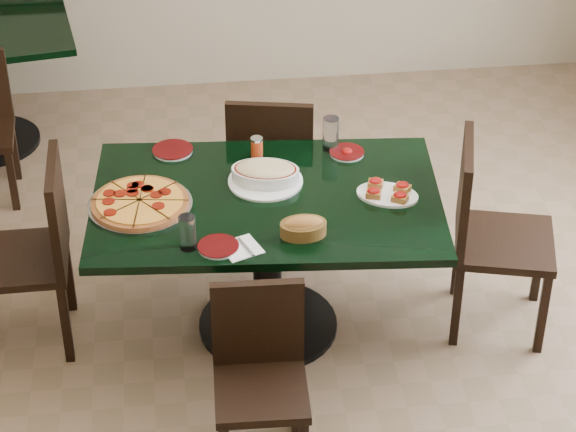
{
  "coord_description": "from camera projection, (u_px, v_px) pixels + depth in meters",
  "views": [
    {
      "loc": [
        -0.41,
        -4.0,
        3.5
      ],
      "look_at": [
        0.08,
        0.0,
        0.76
      ],
      "focal_mm": 70.0,
      "sensor_mm": 36.0,
      "label": 1
    }
  ],
  "objects": [
    {
      "name": "floor",
      "position": [
        272.0,
        350.0,
        5.29
      ],
      "size": [
        5.5,
        5.5,
        0.0
      ],
      "primitive_type": "plane",
      "color": "brown",
      "rests_on": "ground"
    },
    {
      "name": "main_table",
      "position": [
        267.0,
        231.0,
        5.12
      ],
      "size": [
        1.64,
        1.13,
        0.75
      ],
      "rotation": [
        0.0,
        0.0,
        -0.08
      ],
      "color": "black",
      "rests_on": "floor"
    },
    {
      "name": "chair_far",
      "position": [
        272.0,
        164.0,
        5.7
      ],
      "size": [
        0.5,
        0.5,
        0.92
      ],
      "rotation": [
        0.0,
        0.0,
        2.94
      ],
      "color": "black",
      "rests_on": "floor"
    },
    {
      "name": "chair_near",
      "position": [
        260.0,
        368.0,
        4.53
      ],
      "size": [
        0.39,
        0.39,
        0.8
      ],
      "rotation": [
        0.0,
        0.0,
        -0.04
      ],
      "color": "black",
      "rests_on": "floor"
    },
    {
      "name": "chair_right",
      "position": [
        486.0,
        227.0,
        5.18
      ],
      "size": [
        0.55,
        0.55,
        0.97
      ],
      "rotation": [
        0.0,
        0.0,
        1.31
      ],
      "color": "black",
      "rests_on": "floor"
    },
    {
      "name": "chair_left",
      "position": [
        37.0,
        245.0,
        5.08
      ],
      "size": [
        0.45,
        0.45,
        0.95
      ],
      "rotation": [
        0.0,
        0.0,
        -1.57
      ],
      "color": "black",
      "rests_on": "floor"
    },
    {
      "name": "pepperoni_pizza",
      "position": [
        140.0,
        203.0,
        4.95
      ],
      "size": [
        0.46,
        0.46,
        0.04
      ],
      "rotation": [
        0.0,
        0.0,
        -0.14
      ],
      "color": "silver",
      "rests_on": "main_table"
    },
    {
      "name": "lasagna_casserole",
      "position": [
        265.0,
        174.0,
        5.09
      ],
      "size": [
        0.34,
        0.34,
        0.09
      ],
      "rotation": [
        0.0,
        0.0,
        -0.21
      ],
      "color": "white",
      "rests_on": "main_table"
    },
    {
      "name": "bread_basket",
      "position": [
        303.0,
        227.0,
        4.75
      ],
      "size": [
        0.2,
        0.14,
        0.09
      ],
      "rotation": [
        0.0,
        0.0,
        0.03
      ],
      "color": "brown",
      "rests_on": "main_table"
    },
    {
      "name": "bruschetta_platter",
      "position": [
        387.0,
        192.0,
        5.01
      ],
      "size": [
        0.34,
        0.3,
        0.05
      ],
      "rotation": [
        0.0,
        0.0,
        -0.44
      ],
      "color": "white",
      "rests_on": "main_table"
    },
    {
      "name": "side_plate_near",
      "position": [
        218.0,
        247.0,
        4.69
      ],
      "size": [
        0.17,
        0.17,
        0.02
      ],
      "rotation": [
        0.0,
        0.0,
        0.16
      ],
      "color": "white",
      "rests_on": "main_table"
    },
    {
      "name": "side_plate_far_r",
      "position": [
        347.0,
        152.0,
        5.32
      ],
      "size": [
        0.17,
        0.17,
        0.03
      ],
      "rotation": [
        0.0,
        0.0,
        0.14
      ],
      "color": "white",
      "rests_on": "main_table"
    },
    {
      "name": "side_plate_far_l",
      "position": [
        173.0,
        150.0,
        5.34
      ],
      "size": [
        0.19,
        0.19,
        0.02
      ],
      "rotation": [
        0.0,
        0.0,
        -0.0
      ],
      "color": "white",
      "rests_on": "main_table"
    },
    {
      "name": "napkin_setting",
      "position": [
        241.0,
        248.0,
        4.69
      ],
      "size": [
        0.2,
        0.2,
        0.01
      ],
      "rotation": [
        0.0,
        0.0,
        0.38
      ],
      "color": "white",
      "rests_on": "main_table"
    },
    {
      "name": "water_glass_a",
      "position": [
        331.0,
        134.0,
        5.32
      ],
      "size": [
        0.08,
        0.08,
        0.16
      ],
      "primitive_type": "cylinder",
      "color": "silver",
      "rests_on": "main_table"
    },
    {
      "name": "water_glass_b",
      "position": [
        188.0,
        233.0,
        4.65
      ],
      "size": [
        0.07,
        0.07,
        0.15
      ],
      "primitive_type": "cylinder",
      "color": "silver",
      "rests_on": "main_table"
    },
    {
      "name": "pepper_shaker",
      "position": [
        257.0,
        147.0,
        5.28
      ],
      "size": [
        0.06,
        0.06,
        0.1
      ],
      "color": "#B23F13",
      "rests_on": "main_table"
    }
  ]
}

